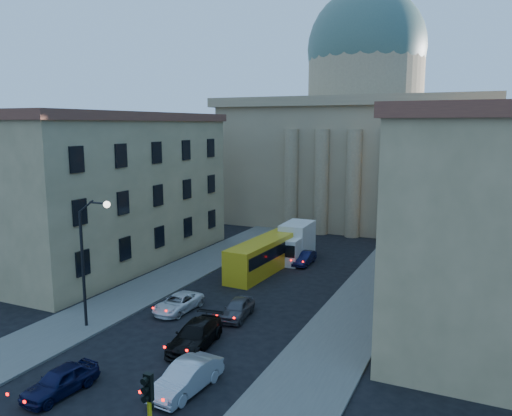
{
  "coord_description": "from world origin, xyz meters",
  "views": [
    {
      "loc": [
        16.36,
        -16.2,
        13.61
      ],
      "look_at": [
        0.2,
        18.76,
        7.11
      ],
      "focal_mm": 35.0,
      "sensor_mm": 36.0,
      "label": 1
    }
  ],
  "objects_px": {
    "street_lamp": "(88,253)",
    "car_left_near": "(60,381)",
    "box_truck": "(294,243)",
    "car_right_near": "(187,377)",
    "traffic_light": "(150,415)",
    "city_bus": "(264,255)"
  },
  "relations": [
    {
      "from": "traffic_light",
      "to": "box_truck",
      "type": "xyz_separation_m",
      "value": [
        -6.1,
        32.22,
        -0.89
      ]
    },
    {
      "from": "car_left_near",
      "to": "box_truck",
      "type": "xyz_separation_m",
      "value": [
        1.78,
        29.22,
        0.99
      ]
    },
    {
      "from": "traffic_light",
      "to": "city_bus",
      "type": "relative_size",
      "value": 0.39
    },
    {
      "from": "traffic_light",
      "to": "box_truck",
      "type": "distance_m",
      "value": 32.81
    },
    {
      "from": "car_left_near",
      "to": "car_right_near",
      "type": "relative_size",
      "value": 0.89
    },
    {
      "from": "car_left_near",
      "to": "car_right_near",
      "type": "bearing_deg",
      "value": 32.38
    },
    {
      "from": "street_lamp",
      "to": "city_bus",
      "type": "distance_m",
      "value": 18.02
    },
    {
      "from": "car_right_near",
      "to": "city_bus",
      "type": "height_order",
      "value": "city_bus"
    },
    {
      "from": "traffic_light",
      "to": "car_left_near",
      "type": "relative_size",
      "value": 1.04
    },
    {
      "from": "city_bus",
      "to": "car_right_near",
      "type": "bearing_deg",
      "value": -73.47
    },
    {
      "from": "street_lamp",
      "to": "car_left_near",
      "type": "xyz_separation_m",
      "value": [
        4.39,
        -7.0,
        -4.58
      ]
    },
    {
      "from": "traffic_light",
      "to": "car_left_near",
      "type": "distance_m",
      "value": 8.64
    },
    {
      "from": "car_left_near",
      "to": "city_bus",
      "type": "relative_size",
      "value": 0.38
    },
    {
      "from": "car_right_near",
      "to": "box_truck",
      "type": "bearing_deg",
      "value": 103.47
    },
    {
      "from": "street_lamp",
      "to": "city_bus",
      "type": "xyz_separation_m",
      "value": [
        5.11,
        16.89,
        -3.65
      ]
    },
    {
      "from": "street_lamp",
      "to": "city_bus",
      "type": "height_order",
      "value": "street_lamp"
    },
    {
      "from": "street_lamp",
      "to": "box_truck",
      "type": "height_order",
      "value": "street_lamp"
    },
    {
      "from": "street_lamp",
      "to": "car_left_near",
      "type": "bearing_deg",
      "value": -57.92
    },
    {
      "from": "car_left_near",
      "to": "car_right_near",
      "type": "height_order",
      "value": "car_right_near"
    },
    {
      "from": "box_truck",
      "to": "traffic_light",
      "type": "bearing_deg",
      "value": -80.75
    },
    {
      "from": "car_left_near",
      "to": "city_bus",
      "type": "distance_m",
      "value": 23.92
    },
    {
      "from": "city_bus",
      "to": "box_truck",
      "type": "bearing_deg",
      "value": 81.96
    }
  ]
}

